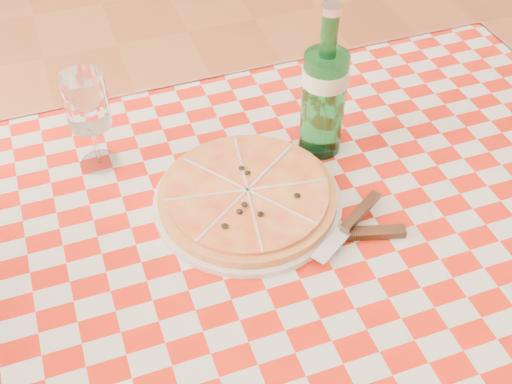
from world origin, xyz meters
TOP-DOWN VIEW (x-y plane):
  - dining_table at (0.00, 0.00)m, footprint 1.20×0.80m
  - tablecloth at (0.00, 0.00)m, footprint 1.30×0.90m
  - pizza_plate at (-0.02, 0.10)m, footprint 0.35×0.35m
  - water_bottle at (0.14, 0.18)m, footprint 0.09×0.09m
  - wine_glass at (-0.23, 0.27)m, footprint 0.07×0.07m
  - cutlery at (0.09, -0.02)m, footprint 0.27×0.24m

SIDE VIEW (x-z plane):
  - dining_table at x=0.00m, z-range 0.28..1.03m
  - tablecloth at x=0.00m, z-range 0.75..0.76m
  - cutlery at x=0.09m, z-range 0.76..0.78m
  - pizza_plate at x=-0.02m, z-range 0.76..0.80m
  - wine_glass at x=-0.23m, z-range 0.76..0.94m
  - water_bottle at x=0.14m, z-range 0.76..1.03m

